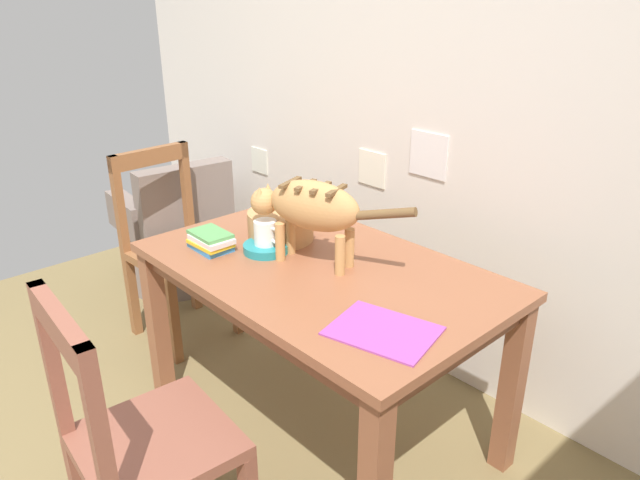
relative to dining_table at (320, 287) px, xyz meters
The scene contains 11 objects.
wall_rear 0.96m from the dining_table, 94.73° to the left, with size 4.51×0.11×2.50m.
dining_table is the anchor object (origin of this frame).
cat 0.30m from the dining_table, behind, with size 0.61×0.26×0.31m.
saucer_bowl 0.26m from the dining_table, 163.41° to the right, with size 0.17×0.17×0.03m, color teal.
coffee_mug 0.29m from the dining_table, 163.15° to the right, with size 0.13×0.09×0.09m.
magazine 0.50m from the dining_table, 20.51° to the right, with size 0.30×0.23×0.01m, color purple.
book_stack 0.46m from the dining_table, 151.57° to the right, with size 0.18×0.13×0.07m.
wicker_basket 0.33m from the dining_table, 169.54° to the left, with size 0.26×0.26×0.12m.
wooden_chair_near 1.06m from the dining_table, behind, with size 0.44×0.44×0.95m.
wooden_chair_far 0.82m from the dining_table, 81.99° to the right, with size 0.45×0.45×0.95m.
wicker_armchair 1.62m from the dining_table, behind, with size 0.62×0.64×0.78m.
Camera 1 is at (1.48, 0.02, 1.65)m, focal length 33.01 mm.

